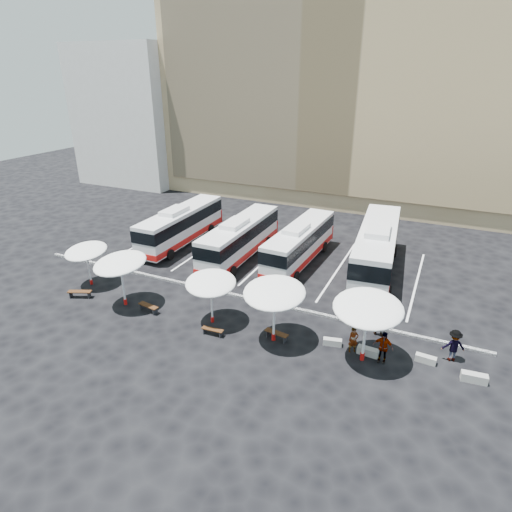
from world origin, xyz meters
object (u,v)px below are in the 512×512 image
at_px(conc_bench_0, 332,342).
at_px(sunshade_0, 86,251).
at_px(bus_2, 300,243).
at_px(wood_bench_3, 276,334).
at_px(bus_3, 377,247).
at_px(sunshade_3, 274,293).
at_px(wood_bench_1, 148,307).
at_px(conc_bench_1, 368,352).
at_px(wood_bench_2, 213,330).
at_px(passenger_1, 379,322).
at_px(conc_bench_2, 426,359).
at_px(bus_1, 240,238).
at_px(wood_bench_0, 80,293).
at_px(sunshade_2, 211,283).
at_px(passenger_3, 453,345).
at_px(sunshade_1, 120,263).
at_px(passenger_2, 383,347).
at_px(bus_0, 181,224).
at_px(sunshade_4, 368,308).
at_px(passenger_0, 353,340).
at_px(conc_bench_3, 474,378).

bearing_deg(conc_bench_0, sunshade_0, 179.95).
height_order(bus_2, wood_bench_3, bus_2).
distance_m(bus_3, sunshade_3, 12.56).
xyz_separation_m(wood_bench_1, conc_bench_1, (14.15, 1.31, -0.14)).
bearing_deg(wood_bench_2, sunshade_0, 170.09).
height_order(sunshade_0, passenger_1, sunshade_0).
height_order(wood_bench_3, conc_bench_2, wood_bench_3).
xyz_separation_m(bus_1, conc_bench_0, (10.59, -9.17, -1.61)).
bearing_deg(conc_bench_0, wood_bench_0, -173.95).
relative_size(sunshade_2, wood_bench_2, 3.00).
height_order(bus_3, passenger_1, bus_3).
relative_size(sunshade_2, sunshade_3, 1.06).
bearing_deg(sunshade_3, wood_bench_0, -176.36).
relative_size(wood_bench_1, passenger_1, 0.92).
distance_m(passenger_1, passenger_3, 4.23).
xyz_separation_m(wood_bench_3, conc_bench_0, (3.20, 0.78, -0.15)).
distance_m(bus_1, sunshade_3, 12.55).
relative_size(wood_bench_2, wood_bench_3, 0.90).
bearing_deg(wood_bench_3, sunshade_2, 179.56).
relative_size(sunshade_2, wood_bench_0, 2.49).
bearing_deg(sunshade_3, sunshade_2, 177.15).
bearing_deg(passenger_3, conc_bench_0, -6.61).
height_order(sunshade_2, wood_bench_3, sunshade_2).
bearing_deg(sunshade_2, conc_bench_0, 5.61).
bearing_deg(conc_bench_1, sunshade_1, -175.69).
xyz_separation_m(sunshade_1, wood_bench_2, (7.26, -0.70, -2.76)).
distance_m(bus_1, sunshade_2, 10.40).
bearing_deg(passenger_2, conc_bench_2, 26.20).
height_order(bus_0, sunshade_0, bus_0).
relative_size(bus_0, bus_3, 0.85).
relative_size(passenger_1, passenger_2, 0.92).
bearing_deg(bus_3, sunshade_4, -87.83).
relative_size(conc_bench_2, passenger_0, 0.70).
height_order(sunshade_1, wood_bench_3, sunshade_1).
relative_size(bus_1, passenger_1, 6.50).
xyz_separation_m(sunshade_1, sunshade_3, (10.80, 0.35, 0.09)).
height_order(sunshade_3, conc_bench_1, sunshade_3).
bearing_deg(conc_bench_3, conc_bench_0, 179.40).
height_order(bus_2, passenger_3, bus_2).
bearing_deg(wood_bench_0, bus_2, 45.52).
relative_size(sunshade_3, conc_bench_0, 3.65).
height_order(conc_bench_1, passenger_3, passenger_3).
height_order(wood_bench_2, passenger_2, passenger_2).
bearing_deg(bus_3, bus_1, -175.70).
height_order(conc_bench_1, conc_bench_2, conc_bench_1).
bearing_deg(conc_bench_3, wood_bench_1, -176.13).
distance_m(bus_1, sunshade_1, 11.13).
bearing_deg(wood_bench_0, sunshade_2, 6.38).
bearing_deg(bus_1, wood_bench_0, -122.76).
distance_m(conc_bench_1, passenger_1, 2.44).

